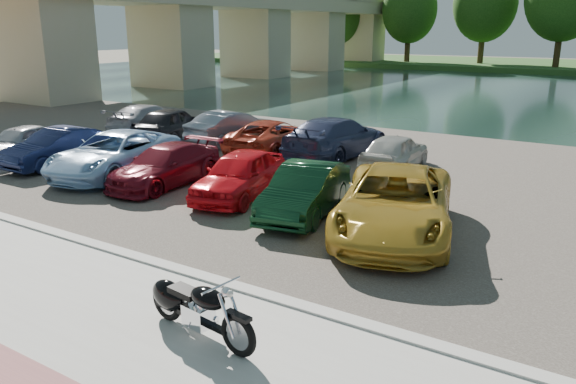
# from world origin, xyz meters

# --- Properties ---
(ground) EXTENTS (200.00, 200.00, 0.00)m
(ground) POSITION_xyz_m (0.00, 0.00, 0.00)
(ground) COLOR #595447
(ground) RESTS_ON ground
(promenade) EXTENTS (60.00, 6.00, 0.10)m
(promenade) POSITION_xyz_m (0.00, -1.00, 0.05)
(promenade) COLOR #B3AFA8
(promenade) RESTS_ON ground
(kerb) EXTENTS (60.00, 0.30, 0.14)m
(kerb) POSITION_xyz_m (0.00, 2.00, 0.07)
(kerb) COLOR #B3AFA8
(kerb) RESTS_ON ground
(parking_lot) EXTENTS (60.00, 18.00, 0.04)m
(parking_lot) POSITION_xyz_m (0.00, 11.00, 0.02)
(parking_lot) COLOR #3F3933
(parking_lot) RESTS_ON ground
(river) EXTENTS (120.00, 40.00, 0.00)m
(river) POSITION_xyz_m (0.00, 40.00, 0.00)
(river) COLOR #182B28
(river) RESTS_ON ground
(bridge) EXTENTS (7.00, 56.00, 8.55)m
(bridge) POSITION_xyz_m (-28.00, 41.02, 5.52)
(bridge) COLOR tan
(bridge) RESTS_ON ground
(motorcycle) EXTENTS (2.32, 0.77, 1.05)m
(motorcycle) POSITION_xyz_m (0.63, 0.35, 0.56)
(motorcycle) COLOR black
(motorcycle) RESTS_ON promenade
(car_0) EXTENTS (2.32, 3.85, 1.23)m
(car_0) POSITION_xyz_m (-13.37, 6.50, 0.65)
(car_0) COLOR #989DA3
(car_0) RESTS_ON parking_lot
(car_1) EXTENTS (1.50, 4.03, 1.31)m
(car_1) POSITION_xyz_m (-11.10, 6.52, 0.70)
(car_1) COLOR #131A3D
(car_1) RESTS_ON parking_lot
(car_2) EXTENTS (3.20, 5.43, 1.42)m
(car_2) POSITION_xyz_m (-8.41, 6.69, 0.75)
(car_2) COLOR #9EC3E6
(car_2) RESTS_ON parking_lot
(car_3) EXTENTS (1.92, 4.29, 1.22)m
(car_3) POSITION_xyz_m (-6.12, 6.69, 0.65)
(car_3) COLOR maroon
(car_3) RESTS_ON parking_lot
(car_4) EXTENTS (2.32, 4.18, 1.34)m
(car_4) POSITION_xyz_m (-3.35, 6.85, 0.71)
(car_4) COLOR red
(car_4) RESTS_ON parking_lot
(car_5) EXTENTS (2.15, 4.15, 1.30)m
(car_5) POSITION_xyz_m (-0.96, 6.50, 0.69)
(car_5) COLOR #0E331B
(car_5) RESTS_ON parking_lot
(car_6) EXTENTS (4.05, 6.00, 1.53)m
(car_6) POSITION_xyz_m (1.55, 6.39, 0.80)
(car_6) COLOR gold
(car_6) RESTS_ON parking_lot
(car_7) EXTENTS (2.59, 4.77, 1.31)m
(car_7) POSITION_xyz_m (-13.39, 12.98, 0.70)
(car_7) COLOR #9E9EA6
(car_7) RESTS_ON parking_lot
(car_8) EXTENTS (2.60, 4.53, 1.45)m
(car_8) POSITION_xyz_m (-11.10, 12.17, 0.77)
(car_8) COLOR black
(car_8) RESTS_ON parking_lot
(car_9) EXTENTS (2.01, 4.36, 1.38)m
(car_9) POSITION_xyz_m (-8.41, 12.99, 0.73)
(car_9) COLOR slate
(car_9) RESTS_ON parking_lot
(car_10) EXTENTS (2.60, 4.80, 1.28)m
(car_10) POSITION_xyz_m (-6.03, 12.44, 0.68)
(car_10) COLOR #AB311C
(car_10) RESTS_ON parking_lot
(car_11) EXTENTS (2.40, 5.36, 1.53)m
(car_11) POSITION_xyz_m (-3.47, 12.99, 0.80)
(car_11) COLOR #2A3253
(car_11) RESTS_ON parking_lot
(car_12) EXTENTS (1.63, 3.76, 1.26)m
(car_12) POSITION_xyz_m (-0.86, 12.35, 0.67)
(car_12) COLOR #B6B6B1
(car_12) RESTS_ON parking_lot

